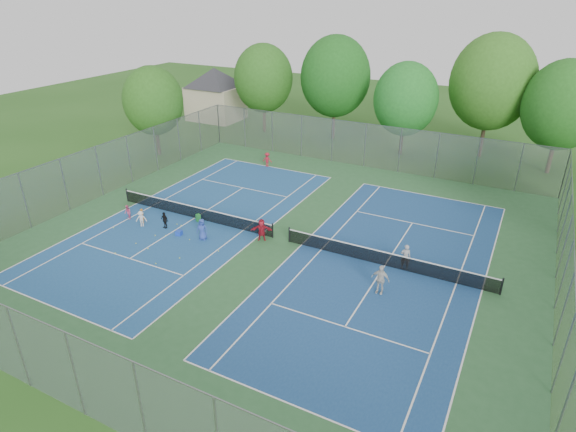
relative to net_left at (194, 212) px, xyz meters
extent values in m
plane|color=#26531A|center=(7.00, 0.00, -0.46)|extent=(120.00, 120.00, 0.00)
cube|color=#2A5A30|center=(7.00, 0.00, -0.45)|extent=(32.00, 32.00, 0.01)
cube|color=navy|center=(0.00, 0.00, -0.44)|extent=(10.97, 23.77, 0.01)
cube|color=navy|center=(14.00, 0.00, -0.44)|extent=(10.97, 23.77, 0.01)
cube|color=black|center=(0.00, 0.00, 0.00)|extent=(12.87, 0.10, 0.91)
cube|color=black|center=(14.00, 0.00, 0.00)|extent=(12.87, 0.10, 0.91)
cube|color=gray|center=(7.00, 16.00, 1.54)|extent=(32.00, 0.10, 4.00)
cube|color=gray|center=(7.00, -16.00, 1.54)|extent=(32.00, 0.10, 4.00)
cube|color=gray|center=(-9.00, 0.00, 1.54)|extent=(0.10, 32.00, 4.00)
cube|color=gray|center=(23.00, 0.00, 1.54)|extent=(0.10, 32.00, 4.00)
cube|color=#B7A88C|center=(-15.00, 24.00, 1.54)|extent=(6.00, 5.00, 4.00)
pyramid|color=#2D2D33|center=(-15.00, 24.00, 5.74)|extent=(11.03, 11.03, 2.20)
cylinder|color=#443326|center=(-7.00, 22.00, 1.29)|extent=(0.36, 0.36, 3.50)
ellipsoid|color=#275919|center=(-7.00, 22.00, 5.45)|extent=(6.40, 6.40, 7.36)
cylinder|color=#443326|center=(1.00, 23.00, 1.47)|extent=(0.36, 0.36, 3.85)
ellipsoid|color=#1A5518|center=(1.00, 23.00, 6.10)|extent=(7.20, 7.20, 8.28)
cylinder|color=#443326|center=(9.00, 21.00, 1.12)|extent=(0.36, 0.36, 3.15)
ellipsoid|color=#1E6922|center=(9.00, 21.00, 4.95)|extent=(6.00, 6.00, 6.90)
cylinder|color=#443326|center=(16.00, 24.00, 1.65)|extent=(0.36, 0.36, 4.20)
ellipsoid|color=#2F611C|center=(16.00, 24.00, 6.59)|extent=(7.60, 7.60, 8.74)
cylinder|color=#443326|center=(22.00, 22.00, 1.29)|extent=(0.36, 0.36, 3.50)
ellipsoid|color=#1F5819|center=(22.00, 22.00, 5.52)|extent=(6.60, 6.60, 7.59)
cylinder|color=#443326|center=(-12.00, 10.00, 1.12)|extent=(0.36, 0.36, 3.15)
ellipsoid|color=#275719|center=(-12.00, 10.00, 4.79)|extent=(5.60, 5.60, 6.44)
cube|color=#183CB8|center=(0.68, -2.57, -0.29)|extent=(0.45, 0.45, 0.32)
cube|color=green|center=(0.56, -0.29, -0.18)|extent=(0.36, 0.36, 0.54)
imported|color=orange|center=(-2.73, -2.33, 0.09)|extent=(0.43, 0.32, 1.09)
imported|color=#D0517A|center=(-4.06, -2.32, 0.08)|extent=(0.65, 0.60, 1.07)
imported|color=silver|center=(-2.42, -2.71, 0.12)|extent=(0.85, 0.75, 1.15)
imported|color=black|center=(-0.84, -2.16, 0.14)|extent=(0.73, 0.41, 1.19)
imported|color=#294299|center=(2.44, -2.31, 0.28)|extent=(0.82, 0.66, 1.47)
imported|color=maroon|center=(5.91, -0.60, 0.30)|extent=(1.45, 1.00, 1.50)
imported|color=maroon|center=(-0.81, 11.85, 0.21)|extent=(0.90, 0.57, 1.33)
imported|color=gray|center=(15.10, 0.23, 0.34)|extent=(0.66, 0.52, 1.59)
imported|color=beige|center=(14.56, -2.82, 0.40)|extent=(1.00, 0.43, 1.70)
sphere|color=#C7E334|center=(-0.06, -1.44, -0.42)|extent=(0.07, 0.07, 0.07)
sphere|color=#CBF038|center=(0.17, -4.99, -0.42)|extent=(0.07, 0.07, 0.07)
sphere|color=#F1F338|center=(-0.64, -3.41, -0.42)|extent=(0.07, 0.07, 0.07)
sphere|color=#C6E134|center=(2.68, -4.98, -0.42)|extent=(0.07, 0.07, 0.07)
sphere|color=#C6D531|center=(4.30, -3.19, -0.42)|extent=(0.07, 0.07, 0.07)
sphere|color=#C4D331|center=(1.84, -6.15, -0.42)|extent=(0.07, 0.07, 0.07)
sphere|color=yellow|center=(1.75, -2.83, -0.42)|extent=(0.07, 0.07, 0.07)
sphere|color=#BECD2F|center=(-0.44, -1.43, -0.42)|extent=(0.07, 0.07, 0.07)
sphere|color=#C9D230|center=(-1.23, -6.36, -0.42)|extent=(0.07, 0.07, 0.07)
sphere|color=#BCD832|center=(-3.93, -3.87, -0.42)|extent=(0.07, 0.07, 0.07)
sphere|color=yellow|center=(-0.01, -3.12, -0.42)|extent=(0.07, 0.07, 0.07)
sphere|color=gold|center=(-0.99, -4.83, -0.42)|extent=(0.07, 0.07, 0.07)
camera|label=1|loc=(20.22, -24.29, 14.53)|focal=30.00mm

